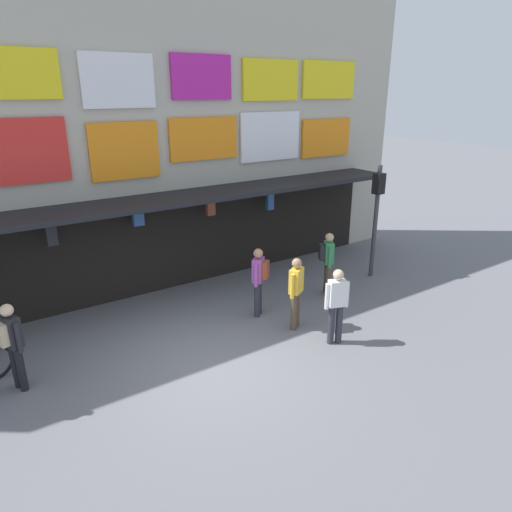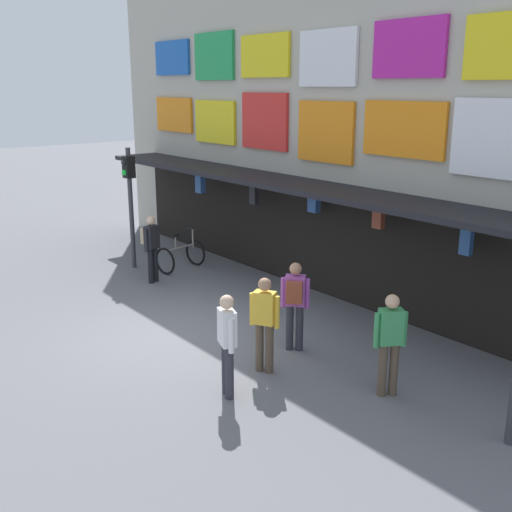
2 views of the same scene
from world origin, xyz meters
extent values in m
plane|color=slate|center=(0.00, 0.00, 0.00)|extent=(80.00, 80.00, 0.00)
cube|color=#B2AD9E|center=(0.00, 4.60, 4.00)|extent=(18.00, 1.20, 8.00)
cube|color=black|center=(0.00, 3.30, 2.60)|extent=(15.30, 1.40, 0.12)
cube|color=blue|center=(-6.33, 3.95, 5.50)|extent=(1.77, 0.08, 0.96)
cube|color=green|center=(-4.22, 3.95, 5.47)|extent=(1.72, 0.08, 1.21)
cube|color=yellow|center=(-2.11, 3.95, 5.41)|extent=(1.76, 0.08, 0.99)
cube|color=white|center=(0.00, 3.95, 5.29)|extent=(1.68, 0.08, 1.18)
cube|color=#B71E93|center=(2.11, 3.95, 5.40)|extent=(1.65, 0.08, 1.07)
cube|color=orange|center=(-6.33, 3.95, 3.89)|extent=(1.89, 0.08, 0.99)
cube|color=yellow|center=(-4.22, 3.95, 3.77)|extent=(1.79, 0.08, 1.14)
cube|color=red|center=(-2.11, 3.95, 3.88)|extent=(1.69, 0.08, 1.36)
cube|color=orange|center=(0.00, 3.95, 3.74)|extent=(1.66, 0.08, 1.32)
cube|color=orange|center=(2.11, 3.95, 3.91)|extent=(1.93, 0.08, 1.07)
cube|color=white|center=(4.22, 3.95, 3.86)|extent=(1.99, 0.08, 1.34)
cylinder|color=black|center=(-4.01, 3.28, 2.46)|extent=(0.02, 0.02, 0.15)
cube|color=#2D5693|center=(-4.01, 3.28, 2.16)|extent=(0.27, 0.16, 0.46)
cylinder|color=black|center=(-1.95, 3.49, 2.46)|extent=(0.02, 0.02, 0.15)
cube|color=#232328|center=(-1.95, 3.49, 2.14)|extent=(0.22, 0.13, 0.49)
cylinder|color=black|center=(0.05, 3.60, 2.47)|extent=(0.02, 0.02, 0.15)
cube|color=#2D5693|center=(0.05, 3.60, 2.19)|extent=(0.26, 0.16, 0.40)
cylinder|color=black|center=(1.99, 3.51, 2.46)|extent=(0.02, 0.02, 0.16)
cube|color=brown|center=(1.99, 3.51, 2.18)|extent=(0.23, 0.14, 0.39)
cylinder|color=black|center=(3.94, 3.55, 2.44)|extent=(0.02, 0.02, 0.20)
cube|color=#2D5693|center=(3.94, 3.55, 2.10)|extent=(0.21, 0.13, 0.48)
cube|color=black|center=(0.00, 3.98, 1.25)|extent=(15.30, 0.04, 2.50)
cylinder|color=#38383D|center=(-4.65, 1.51, 1.60)|extent=(0.12, 0.12, 3.20)
cube|color=black|center=(-4.65, 1.51, 2.70)|extent=(0.29, 0.25, 0.56)
sphere|color=black|center=(-4.64, 1.38, 2.83)|extent=(0.15, 0.15, 0.15)
sphere|color=#19DB3D|center=(-4.64, 1.38, 2.57)|extent=(0.15, 0.15, 0.15)
torus|color=black|center=(-3.76, 2.90, 0.36)|extent=(0.72, 0.20, 0.72)
torus|color=black|center=(-3.54, 1.82, 0.36)|extent=(0.72, 0.20, 0.72)
cylinder|color=#A3998E|center=(-3.65, 2.36, 0.61)|extent=(0.25, 0.98, 0.05)
cylinder|color=#A3998E|center=(-3.62, 2.20, 0.78)|extent=(0.04, 0.04, 0.35)
cube|color=black|center=(-3.62, 2.20, 0.97)|extent=(0.14, 0.22, 0.06)
cylinder|color=#A3998E|center=(-3.75, 2.82, 0.78)|extent=(0.04, 0.04, 0.50)
cylinder|color=black|center=(-3.75, 2.82, 1.03)|extent=(0.44, 0.12, 0.04)
cylinder|color=brown|center=(2.41, 0.33, 0.44)|extent=(0.14, 0.14, 0.88)
cylinder|color=brown|center=(2.25, 0.24, 0.44)|extent=(0.14, 0.14, 0.88)
cube|color=gold|center=(2.33, 0.29, 1.16)|extent=(0.42, 0.37, 0.56)
sphere|color=#A87A5B|center=(2.33, 0.29, 1.57)|extent=(0.22, 0.22, 0.22)
cylinder|color=gold|center=(2.52, 0.40, 1.11)|extent=(0.09, 0.09, 0.56)
cylinder|color=gold|center=(2.14, 0.18, 1.11)|extent=(0.09, 0.09, 0.56)
cylinder|color=black|center=(-3.22, 1.36, 0.44)|extent=(0.14, 0.14, 0.88)
cylinder|color=black|center=(-3.15, 1.19, 0.44)|extent=(0.14, 0.14, 0.88)
cube|color=#232328|center=(-3.19, 1.27, 1.16)|extent=(0.34, 0.42, 0.56)
sphere|color=beige|center=(-3.19, 1.27, 1.57)|extent=(0.22, 0.22, 0.22)
cylinder|color=#232328|center=(-3.27, 1.48, 1.11)|extent=(0.09, 0.09, 0.56)
cylinder|color=#232328|center=(-3.11, 1.07, 1.11)|extent=(0.09, 0.09, 0.56)
cube|color=tan|center=(-3.33, 1.21, 1.18)|extent=(0.25, 0.32, 0.40)
cylinder|color=brown|center=(4.23, 1.35, 0.44)|extent=(0.14, 0.14, 0.88)
cylinder|color=brown|center=(4.13, 1.20, 0.44)|extent=(0.14, 0.14, 0.88)
cube|color=#388E51|center=(4.18, 1.27, 1.16)|extent=(0.38, 0.42, 0.56)
sphere|color=tan|center=(4.18, 1.27, 1.57)|extent=(0.22, 0.22, 0.22)
cylinder|color=#388E51|center=(4.30, 1.46, 1.11)|extent=(0.09, 0.09, 0.56)
cylinder|color=#388E51|center=(4.07, 1.09, 1.11)|extent=(0.09, 0.09, 0.56)
cube|color=#232328|center=(4.04, 1.36, 1.18)|extent=(0.28, 0.32, 0.40)
cylinder|color=#2D2D38|center=(2.71, -0.73, 0.44)|extent=(0.14, 0.14, 0.88)
cylinder|color=#2D2D38|center=(2.54, -0.67, 0.44)|extent=(0.14, 0.14, 0.88)
cube|color=white|center=(2.62, -0.70, 1.16)|extent=(0.41, 0.33, 0.56)
sphere|color=beige|center=(2.62, -0.70, 1.57)|extent=(0.22, 0.22, 0.22)
cylinder|color=white|center=(2.83, -0.77, 1.11)|extent=(0.09, 0.09, 0.56)
cylinder|color=white|center=(2.41, -0.62, 1.11)|extent=(0.09, 0.09, 0.56)
cylinder|color=#2D2D38|center=(1.93, 1.23, 0.44)|extent=(0.14, 0.14, 0.88)
cylinder|color=#2D2D38|center=(2.06, 1.35, 0.44)|extent=(0.14, 0.14, 0.88)
cube|color=#9E4CA8|center=(2.00, 1.29, 1.16)|extent=(0.41, 0.40, 0.56)
sphere|color=#A87A5B|center=(2.00, 1.29, 1.57)|extent=(0.22, 0.22, 0.22)
cylinder|color=#9E4CA8|center=(1.83, 1.14, 1.11)|extent=(0.09, 0.09, 0.56)
cylinder|color=#9E4CA8|center=(2.16, 1.43, 1.11)|extent=(0.09, 0.09, 0.56)
cube|color=brown|center=(2.10, 1.17, 1.18)|extent=(0.32, 0.31, 0.40)
camera|label=1|loc=(-3.59, -6.95, 5.10)|focal=32.34mm
camera|label=2|loc=(9.62, -5.77, 4.72)|focal=42.58mm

